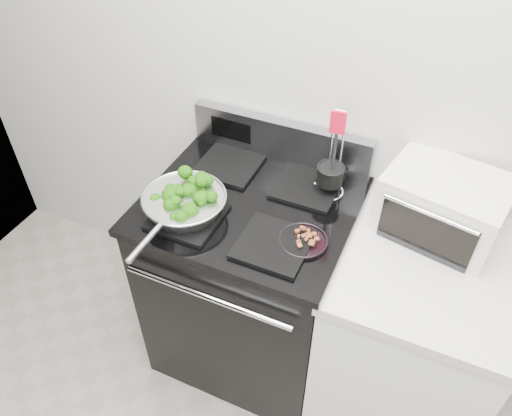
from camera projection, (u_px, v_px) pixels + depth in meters
The scene contains 8 objects.
back_wall at pixel (366, 82), 1.75m from camera, with size 4.00×0.02×2.70m, color beige.
gas_range at pixel (251, 280), 2.20m from camera, with size 0.79×0.69×1.13m.
counter at pixel (405, 339), 2.00m from camera, with size 0.62×0.68×0.92m.
skillet at pixel (184, 203), 1.81m from camera, with size 0.31×0.49×0.07m.
broccoli_pile at pixel (184, 199), 1.79m from camera, with size 0.24×0.24×0.08m, color #0D3304, non-canonical shape.
bacon_plate at pixel (303, 239), 1.72m from camera, with size 0.17×0.17×0.04m.
utensil_holder at pixel (330, 179), 1.88m from camera, with size 0.12×0.12×0.37m.
toaster_oven at pixel (443, 205), 1.75m from camera, with size 0.45×0.38×0.23m.
Camera 1 is at (0.30, 0.13, 2.20)m, focal length 35.00 mm.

